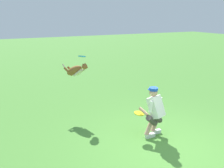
{
  "coord_description": "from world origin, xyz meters",
  "views": [
    {
      "loc": [
        3.38,
        3.74,
        3.04
      ],
      "look_at": [
        0.61,
        -1.93,
        1.18
      ],
      "focal_mm": 37.86,
      "sensor_mm": 36.0,
      "label": 1
    }
  ],
  "objects": [
    {
      "name": "ground_plane",
      "position": [
        0.0,
        0.0,
        0.0
      ],
      "size": [
        60.0,
        60.0,
        0.0
      ],
      "primitive_type": "plane",
      "color": "#4B8735"
    },
    {
      "name": "person",
      "position": [
        -0.03,
        -0.78,
        0.7
      ],
      "size": [
        0.69,
        0.53,
        1.29
      ],
      "rotation": [
        0.0,
        0.0,
        -1.21
      ],
      "color": "silver",
      "rests_on": "ground_plane"
    },
    {
      "name": "dog",
      "position": [
        1.27,
        -3.14,
        1.39
      ],
      "size": [
        0.62,
        0.91,
        0.53
      ],
      "rotation": [
        0.0,
        0.0,
        2.14
      ],
      "color": "brown"
    },
    {
      "name": "frisbee_flying",
      "position": [
        1.09,
        -3.0,
        1.83
      ],
      "size": [
        0.27,
        0.26,
        0.11
      ],
      "primitive_type": "cylinder",
      "rotation": [
        0.18,
        -0.22,
        0.12
      ],
      "color": "#2D98F2"
    },
    {
      "name": "frisbee_held",
      "position": [
        0.3,
        -0.98,
        0.61
      ],
      "size": [
        0.37,
        0.37,
        0.07
      ],
      "primitive_type": "cylinder",
      "rotation": [
        0.14,
        0.03,
        3.77
      ],
      "color": "yellow",
      "rests_on": "person"
    }
  ]
}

